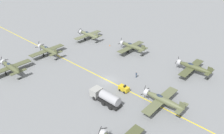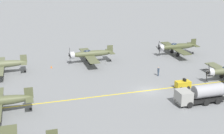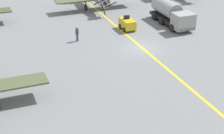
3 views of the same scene
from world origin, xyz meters
TOP-DOWN VIEW (x-y plane):
  - ground_plane at (0.00, 0.00)m, footprint 400.00×400.00m
  - taxiway_stripe at (0.00, 0.00)m, footprint 0.30×160.00m
  - airplane_mid_right at (18.32, 6.08)m, footprint 12.00×9.98m
  - airplane_near_right at (18.44, -15.00)m, footprint 12.00×9.98m
  - airplane_far_right at (16.06, 24.78)m, footprint 12.00×9.98m
  - fuel_tanker at (-6.99, -5.80)m, footprint 2.68×8.00m
  - tow_tractor at (-0.85, -6.20)m, footprint 1.57×2.60m
  - ground_crew_walking at (6.25, -4.74)m, footprint 0.39×0.39m
  - traffic_cone at (17.05, 14.83)m, footprint 0.36×0.36m

SIDE VIEW (x-z plane):
  - ground_plane at x=0.00m, z-range 0.00..0.00m
  - taxiway_stripe at x=0.00m, z-range 0.00..0.01m
  - traffic_cone at x=17.05m, z-range 0.00..0.55m
  - tow_tractor at x=-0.85m, z-range -0.11..1.69m
  - ground_crew_walking at x=6.25m, z-range 0.08..1.88m
  - fuel_tanker at x=-6.99m, z-range 0.02..3.00m
  - airplane_far_right at x=16.06m, z-range 0.19..3.84m
  - airplane_mid_right at x=18.32m, z-range 0.11..3.91m
  - airplane_near_right at x=18.44m, z-range 0.15..3.88m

